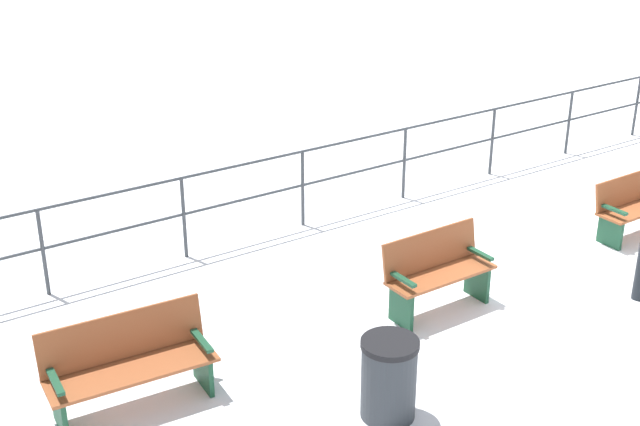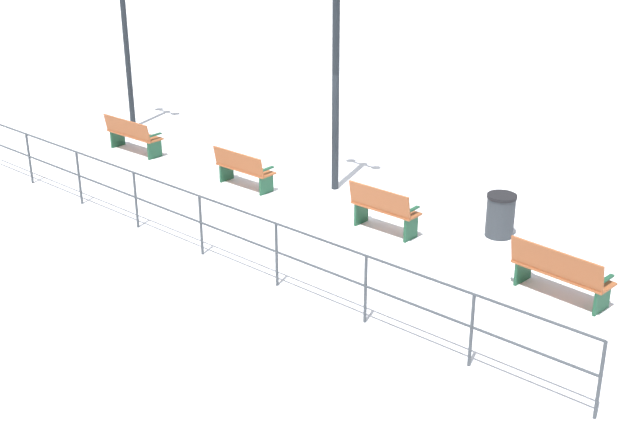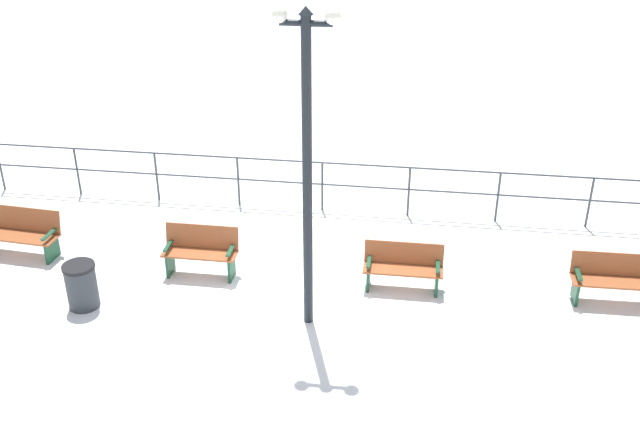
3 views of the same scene
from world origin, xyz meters
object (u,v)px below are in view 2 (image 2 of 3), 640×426
(bench_second, at_px, (384,208))
(lamppost_far, at_px, (123,7))
(lamppost_middle, at_px, (336,40))
(trash_bin, at_px, (500,215))
(bench_third, at_px, (243,168))
(bench_nearest, at_px, (560,272))
(bench_fourth, at_px, (132,134))

(bench_second, bearing_deg, lamppost_far, 82.64)
(lamppost_middle, relative_size, lamppost_far, 1.06)
(trash_bin, bearing_deg, bench_third, 104.05)
(bench_second, bearing_deg, bench_nearest, -93.75)
(bench_nearest, relative_size, trash_bin, 2.02)
(bench_nearest, bearing_deg, bench_second, 90.76)
(bench_third, relative_size, bench_fourth, 0.88)
(bench_second, relative_size, lamppost_far, 0.28)
(bench_fourth, relative_size, lamppost_far, 0.33)
(bench_nearest, relative_size, lamppost_far, 0.34)
(lamppost_far, bearing_deg, bench_second, -97.39)
(bench_third, distance_m, lamppost_far, 6.23)
(bench_nearest, xyz_separation_m, lamppost_far, (1.44, 12.91, 2.66))
(bench_nearest, height_order, bench_fourth, bench_nearest)
(bench_third, height_order, bench_fourth, bench_fourth)
(bench_third, bearing_deg, bench_nearest, -91.81)
(lamppost_far, bearing_deg, bench_nearest, -96.36)
(bench_fourth, bearing_deg, bench_third, -89.92)
(bench_second, height_order, bench_third, bench_second)
(bench_fourth, relative_size, lamppost_middle, 0.31)
(trash_bin, bearing_deg, bench_nearest, -128.32)
(bench_fourth, xyz_separation_m, lamppost_far, (1.34, 1.76, 2.67))
(bench_nearest, xyz_separation_m, bench_third, (0.19, 7.44, -0.02))
(trash_bin, bearing_deg, lamppost_middle, 91.71)
(bench_third, xyz_separation_m, trash_bin, (1.37, -5.47, -0.02))
(lamppost_far, bearing_deg, lamppost_middle, -90.00)
(bench_nearest, bearing_deg, bench_third, 93.09)
(bench_third, bearing_deg, trash_bin, -76.31)
(bench_second, height_order, lamppost_far, lamppost_far)
(bench_fourth, bearing_deg, bench_second, -90.14)
(trash_bin, bearing_deg, bench_fourth, 98.99)
(bench_second, relative_size, lamppost_middle, 0.26)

